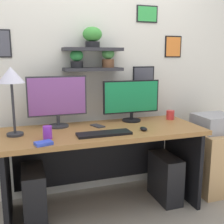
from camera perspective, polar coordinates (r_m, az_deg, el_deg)
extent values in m
plane|color=gray|center=(2.68, -1.79, -19.29)|extent=(8.00, 8.00, 0.00)
cube|color=silver|center=(2.73, -4.67, 11.00)|extent=(4.40, 0.04, 2.70)
cube|color=#2D2D33|center=(2.62, -4.00, 8.85)|extent=(0.55, 0.20, 0.03)
cube|color=#2D2D33|center=(2.61, -4.06, 12.86)|extent=(0.55, 0.20, 0.03)
cylinder|color=brown|center=(2.66, -0.82, 10.08)|extent=(0.12, 0.12, 0.08)
ellipsoid|color=#479047|center=(2.65, -0.82, 11.97)|extent=(0.12, 0.12, 0.10)
cylinder|color=black|center=(2.62, -4.07, 13.78)|extent=(0.13, 0.13, 0.05)
ellipsoid|color=green|center=(2.62, -4.10, 15.82)|extent=(0.18, 0.18, 0.13)
cylinder|color=black|center=(2.58, -7.30, 9.74)|extent=(0.12, 0.12, 0.06)
ellipsoid|color=#2B853D|center=(2.58, -7.35, 11.57)|extent=(0.12, 0.12, 0.10)
cube|color=black|center=(3.06, 12.54, 13.09)|extent=(0.19, 0.02, 0.22)
cube|color=orange|center=(3.05, 12.63, 13.09)|extent=(0.17, 0.00, 0.20)
cube|color=black|center=(2.91, 6.53, 7.35)|extent=(0.24, 0.02, 0.21)
cube|color=#4C4C56|center=(2.90, 6.60, 7.34)|extent=(0.21, 0.00, 0.18)
cube|color=black|center=(2.94, 7.28, 19.52)|extent=(0.23, 0.02, 0.16)
cube|color=green|center=(2.93, 7.36, 19.54)|extent=(0.20, 0.00, 0.14)
cube|color=#9E6B38|center=(2.39, -1.90, -4.06)|extent=(1.74, 0.68, 0.04)
cube|color=black|center=(2.44, -21.03, -13.96)|extent=(0.04, 0.62, 0.71)
cube|color=black|center=(2.84, 14.29, -9.87)|extent=(0.04, 0.62, 0.71)
cube|color=black|center=(2.77, -3.65, -9.26)|extent=(1.54, 0.02, 0.50)
cylinder|color=#2D2D33|center=(2.51, -11.05, -2.84)|extent=(0.18, 0.18, 0.02)
cylinder|color=#2D2D33|center=(2.50, -11.10, -1.59)|extent=(0.03, 0.03, 0.10)
cube|color=#2D2D33|center=(2.47, -11.31, 3.26)|extent=(0.52, 0.02, 0.35)
cube|color=#8C4C99|center=(2.46, -11.27, 3.22)|extent=(0.50, 0.00, 0.33)
cylinder|color=black|center=(2.69, 4.05, -1.71)|extent=(0.18, 0.18, 0.02)
cylinder|color=black|center=(2.68, 4.06, -0.73)|extent=(0.03, 0.03, 0.08)
cube|color=black|center=(2.66, 4.04, 3.19)|extent=(0.56, 0.02, 0.31)
cube|color=#198C4C|center=(2.65, 4.14, 3.15)|extent=(0.54, 0.00, 0.29)
cube|color=black|center=(2.22, -1.64, -4.50)|extent=(0.44, 0.14, 0.02)
ellipsoid|color=black|center=(2.36, 6.57, -3.48)|extent=(0.06, 0.09, 0.03)
cylinder|color=#2D2D33|center=(2.33, -19.47, -4.38)|extent=(0.13, 0.13, 0.02)
cylinder|color=#2D2D33|center=(2.28, -19.82, 0.70)|extent=(0.02, 0.02, 0.40)
cone|color=silver|center=(2.25, -20.27, 7.26)|extent=(0.20, 0.20, 0.12)
cube|color=#2D2D33|center=(2.48, -3.02, -2.89)|extent=(0.11, 0.16, 0.01)
cylinder|color=red|center=(2.81, 12.01, -0.59)|extent=(0.08, 0.08, 0.09)
cylinder|color=purple|center=(2.16, -13.25, -4.16)|extent=(0.07, 0.07, 0.10)
cube|color=blue|center=(2.03, -14.03, -6.31)|extent=(0.14, 0.11, 0.02)
cube|color=tan|center=(3.08, 20.09, -9.36)|extent=(0.44, 0.50, 0.63)
cube|color=#9E9EA3|center=(2.97, 20.61, -2.14)|extent=(0.38, 0.34, 0.17)
cube|color=black|center=(2.48, -15.89, -16.36)|extent=(0.18, 0.40, 0.46)
cube|color=black|center=(2.77, 10.96, -13.23)|extent=(0.18, 0.40, 0.44)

